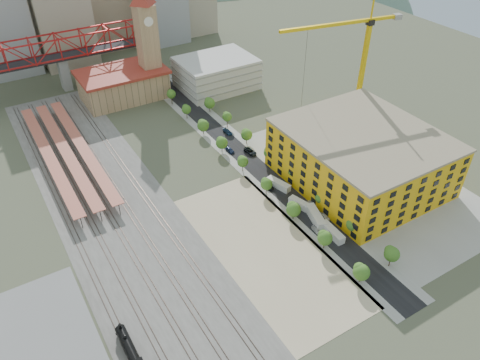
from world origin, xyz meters
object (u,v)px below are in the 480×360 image
clock_tower (146,31)px  site_trailer_d (279,184)px  construction_building (361,157)px  site_trailer_b (316,217)px  car_0 (316,230)px  site_trailer_c (301,205)px  locomotive (134,359)px  tower_crane (358,54)px  site_trailer_a (332,232)px

clock_tower → site_trailer_d: 93.79m
construction_building → site_trailer_b: construction_building is taller
site_trailer_d → site_trailer_b: bearing=-105.4°
car_0 → site_trailer_c: bearing=82.2°
locomotive → site_trailer_c: (66.00, 24.62, -0.80)m
clock_tower → tower_crane: (54.18, -71.55, 3.03)m
locomotive → site_trailer_d: size_ratio=2.37×
site_trailer_c → site_trailer_d: (0.00, 12.52, 0.04)m
locomotive → car_0: locomotive is taller
car_0 → locomotive: bearing=-161.6°
construction_building → car_0: (-29.00, -13.41, -8.74)m
tower_crane → site_trailer_c: (-46.18, -30.30, -30.52)m
site_trailer_a → tower_crane: bearing=46.5°
construction_building → site_trailer_b: (-26.00, -9.25, -7.98)m
clock_tower → construction_building: bearing=-71.2°
site_trailer_d → construction_building: bearing=-37.7°
site_trailer_b → locomotive: bearing=-149.3°
locomotive → clock_tower: bearing=65.4°
locomotive → site_trailer_c: 70.45m
car_0 → construction_building: bearing=31.6°
clock_tower → site_trailer_b: bearing=-85.8°
clock_tower → locomotive: clock_tower is taller
site_trailer_a → site_trailer_c: size_ratio=1.06×
construction_building → locomotive: 96.02m
clock_tower → car_0: 116.93m
site_trailer_a → car_0: (-3.00, 3.79, -0.60)m
site_trailer_a → site_trailer_c: site_trailer_a is taller
site_trailer_b → site_trailer_c: (0.00, 7.41, -0.23)m
clock_tower → site_trailer_d: (8.00, -89.32, -27.46)m
site_trailer_a → site_trailer_b: site_trailer_b is taller
tower_crane → site_trailer_b: bearing=-140.8°
clock_tower → locomotive: bearing=-114.6°
construction_building → site_trailer_a: bearing=-146.5°
tower_crane → locomotive: bearing=-153.9°
clock_tower → site_trailer_b: 112.88m
clock_tower → site_trailer_d: size_ratio=5.76×
site_trailer_a → site_trailer_d: site_trailer_a is taller
construction_building → site_trailer_d: bearing=157.7°
site_trailer_d → car_0: (-3.00, -24.09, -0.57)m
clock_tower → site_trailer_c: 105.79m
locomotive → site_trailer_d: (66.00, 37.14, -0.76)m
site_trailer_c → car_0: 11.96m
site_trailer_b → site_trailer_d: site_trailer_b is taller
site_trailer_a → site_trailer_b: (0.00, 7.95, 0.16)m
construction_building → site_trailer_d: (-26.00, 10.67, -8.17)m
site_trailer_b → clock_tower: bearing=110.2°
car_0 → site_trailer_d: bearing=89.6°
clock_tower → construction_building: clock_tower is taller
site_trailer_a → car_0: 4.87m
site_trailer_a → site_trailer_b: bearing=91.9°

